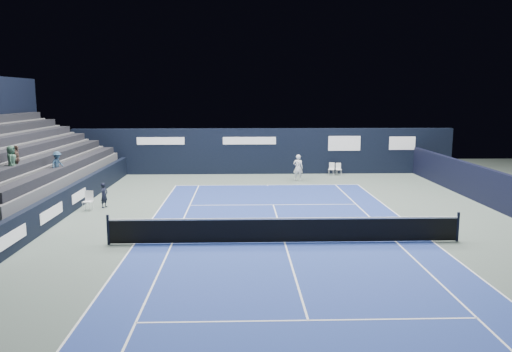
{
  "coord_description": "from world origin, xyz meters",
  "views": [
    {
      "loc": [
        -1.6,
        -17.6,
        5.34
      ],
      "look_at": [
        -0.82,
        7.34,
        1.3
      ],
      "focal_mm": 35.0,
      "sensor_mm": 36.0,
      "label": 1
    }
  ],
  "objects_px": {
    "tennis_net": "(285,229)",
    "tennis_player": "(298,168)",
    "line_judge_chair": "(88,199)",
    "folding_chair_back_a": "(332,167)",
    "folding_chair_back_b": "(339,168)"
  },
  "relations": [
    {
      "from": "tennis_net",
      "to": "tennis_player",
      "type": "distance_m",
      "value": 13.52
    },
    {
      "from": "tennis_net",
      "to": "line_judge_chair",
      "type": "bearing_deg",
      "value": 147.69
    },
    {
      "from": "tennis_net",
      "to": "folding_chair_back_a",
      "type": "bearing_deg",
      "value": 73.72
    },
    {
      "from": "folding_chair_back_a",
      "to": "line_judge_chair",
      "type": "distance_m",
      "value": 16.73
    },
    {
      "from": "folding_chair_back_b",
      "to": "tennis_net",
      "type": "xyz_separation_m",
      "value": [
        -5.04,
        -15.63,
        0.05
      ]
    },
    {
      "from": "folding_chair_back_a",
      "to": "tennis_player",
      "type": "bearing_deg",
      "value": -115.96
    },
    {
      "from": "folding_chair_back_a",
      "to": "folding_chair_back_b",
      "type": "xyz_separation_m",
      "value": [
        0.47,
        -0.02,
        -0.1
      ]
    },
    {
      "from": "folding_chair_back_a",
      "to": "tennis_net",
      "type": "relative_size",
      "value": 0.07
    },
    {
      "from": "folding_chair_back_a",
      "to": "tennis_net",
      "type": "bearing_deg",
      "value": -84.02
    },
    {
      "from": "line_judge_chair",
      "to": "folding_chair_back_b",
      "type": "bearing_deg",
      "value": 44.01
    },
    {
      "from": "folding_chair_back_a",
      "to": "tennis_player",
      "type": "xyz_separation_m",
      "value": [
        -2.56,
        -2.29,
        0.27
      ]
    },
    {
      "from": "folding_chair_back_b",
      "to": "tennis_net",
      "type": "height_order",
      "value": "tennis_net"
    },
    {
      "from": "tennis_player",
      "to": "folding_chair_back_b",
      "type": "bearing_deg",
      "value": 36.82
    },
    {
      "from": "folding_chair_back_b",
      "to": "tennis_player",
      "type": "xyz_separation_m",
      "value": [
        -3.03,
        -2.27,
        0.37
      ]
    },
    {
      "from": "folding_chair_back_a",
      "to": "tennis_player",
      "type": "distance_m",
      "value": 3.44
    }
  ]
}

